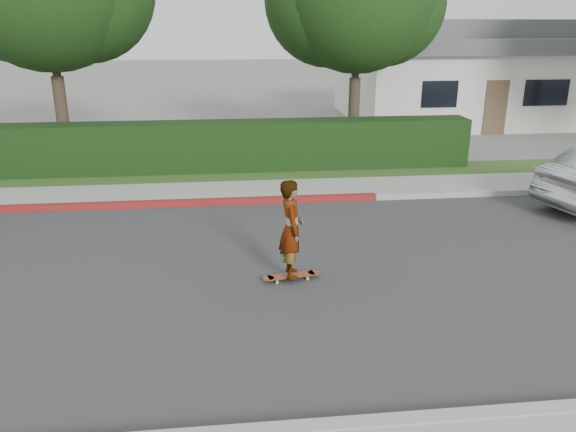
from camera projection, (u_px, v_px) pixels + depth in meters
name	position (u px, v px, depth m)	size (l,w,h in m)	color
ground	(379.00, 270.00, 10.06)	(120.00, 120.00, 0.00)	slate
road	(379.00, 269.00, 10.06)	(60.00, 8.00, 0.01)	#2D2D30
curb_near	(477.00, 418.00, 6.18)	(60.00, 0.20, 0.15)	#9E9E99
curb_far	(336.00, 198.00, 13.88)	(60.00, 0.20, 0.15)	#9E9E99
curb_red_section	(129.00, 205.00, 13.36)	(12.00, 0.21, 0.15)	maroon
sidewalk_far	(329.00, 189.00, 14.73)	(60.00, 1.60, 0.12)	gray
planting_strip	(319.00, 173.00, 16.24)	(60.00, 1.60, 0.10)	#2D4C1E
hedge	(214.00, 148.00, 16.26)	(15.00, 1.00, 1.50)	black
house	(462.00, 71.00, 25.22)	(10.60, 8.60, 4.30)	beige
skateboard	(291.00, 276.00, 9.61)	(1.03, 0.36, 0.09)	gold
skateboarder	(291.00, 229.00, 9.33)	(0.62, 0.40, 1.69)	white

